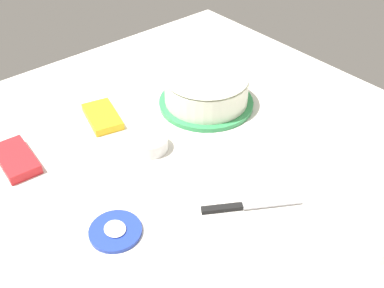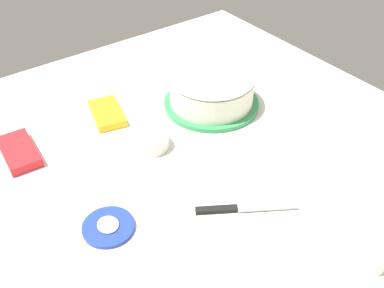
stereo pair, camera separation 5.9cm
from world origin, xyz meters
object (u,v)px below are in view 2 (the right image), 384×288
object	(u,v)px
spreading_knife	(237,208)
sprinkle_bowl_green	(369,256)
sprinkle_bowl_blue	(151,141)
candy_box_upper	(108,113)
frosted_cake	(212,90)
candy_box_lower	(19,152)
frosting_tub_lid	(108,227)

from	to	relation	value
spreading_knife	sprinkle_bowl_green	world-z (taller)	sprinkle_bowl_green
sprinkle_bowl_blue	candy_box_upper	world-z (taller)	sprinkle_bowl_blue
spreading_knife	candy_box_upper	distance (m)	0.51
frosted_cake	candy_box_lower	bearing A→B (deg)	-101.70
sprinkle_bowl_green	frosted_cake	bearing A→B (deg)	171.50
spreading_knife	sprinkle_bowl_green	distance (m)	0.29
spreading_knife	sprinkle_bowl_blue	distance (m)	0.31
sprinkle_bowl_blue	sprinkle_bowl_green	bearing A→B (deg)	15.30
spreading_knife	frosting_tub_lid	bearing A→B (deg)	-115.81
sprinkle_bowl_blue	candy_box_lower	world-z (taller)	sprinkle_bowl_blue
sprinkle_bowl_green	candy_box_upper	xyz separation A→B (m)	(-0.77, -0.18, -0.01)
frosting_tub_lid	candy_box_upper	distance (m)	0.43
frosting_tub_lid	candy_box_lower	xyz separation A→B (m)	(-0.36, -0.07, 0.01)
frosting_tub_lid	sprinkle_bowl_green	size ratio (longest dim) A/B	1.52
sprinkle_bowl_blue	candy_box_lower	distance (m)	0.34
frosted_cake	candy_box_upper	bearing A→B (deg)	-115.67
spreading_knife	candy_box_lower	size ratio (longest dim) A/B	1.36
frosted_cake	frosting_tub_lid	world-z (taller)	frosted_cake
spreading_knife	sprinkle_bowl_green	bearing A→B (deg)	24.79
candy_box_lower	frosting_tub_lid	bearing A→B (deg)	14.98
frosting_tub_lid	candy_box_lower	bearing A→B (deg)	-168.99
frosted_cake	candy_box_lower	distance (m)	0.56
frosting_tub_lid	frosted_cake	bearing A→B (deg)	116.96
frosted_cake	sprinkle_bowl_green	bearing A→B (deg)	-8.50
spreading_knife	candy_box_upper	xyz separation A→B (m)	(-0.51, -0.06, 0.01)
candy_box_lower	frosted_cake	bearing A→B (deg)	82.27
frosted_cake	sprinkle_bowl_blue	bearing A→B (deg)	-76.76
candy_box_lower	sprinkle_bowl_blue	bearing A→B (deg)	63.72
candy_box_upper	frosted_cake	bearing A→B (deg)	78.17
candy_box_upper	sprinkle_bowl_green	bearing A→B (deg)	27.25
frosted_cake	sprinkle_bowl_blue	size ratio (longest dim) A/B	2.92
frosting_tub_lid	candy_box_lower	size ratio (longest dim) A/B	0.75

